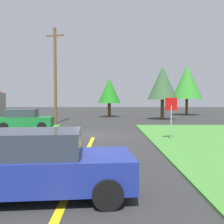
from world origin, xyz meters
The scene contains 9 objects.
ground_plane centered at (0.00, 0.00, 0.00)m, with size 120.00×120.00×0.00m, color #2D2D2D.
lane_stripe_center centered at (0.00, -8.00, 0.01)m, with size 0.20×14.00×0.01m, color yellow.
stop_sign centered at (4.56, -2.16, 1.72)m, with size 0.71×0.19×2.46m.
parked_car_near_building centered at (-5.52, 2.85, 0.80)m, with size 4.15×2.12×1.62m.
car_behind_on_main_road centered at (-0.57, -10.54, 0.81)m, with size 4.36×2.36×1.62m.
utility_pole_mid centered at (-4.40, 8.68, 4.82)m, with size 1.77×0.59×9.38m.
oak_tree_left centered at (12.47, 21.33, 4.91)m, with size 4.54×4.54×7.42m.
pine_tree_center centered at (7.12, 13.01, 4.23)m, with size 3.48×3.48×6.17m.
oak_tree_right centered at (0.90, 17.62, 3.50)m, with size 3.05×3.05×5.21m.
Camera 1 is at (1.09, -16.70, 2.38)m, focal length 40.89 mm.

